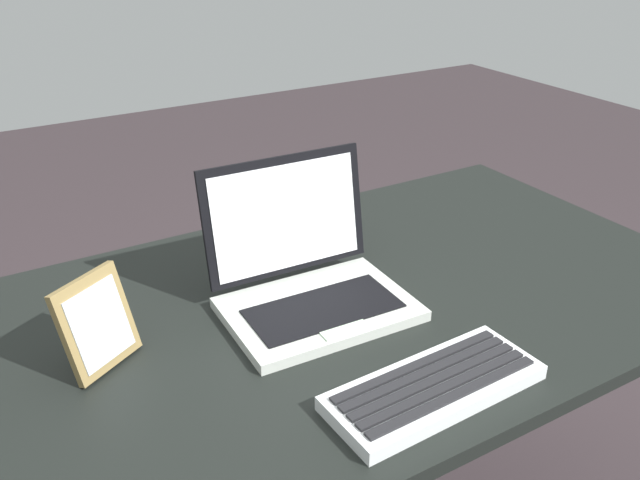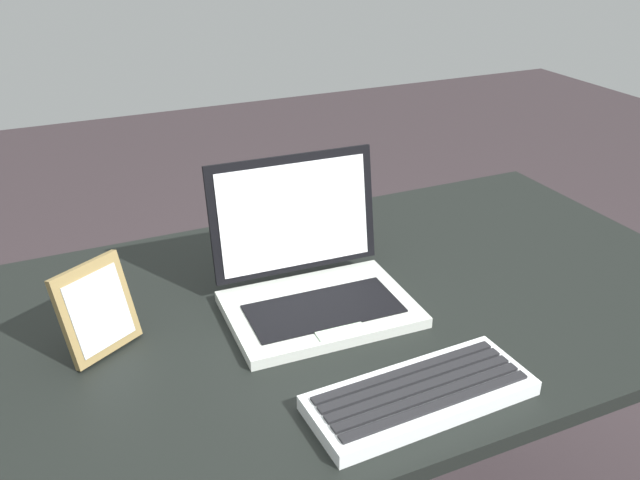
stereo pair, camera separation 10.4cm
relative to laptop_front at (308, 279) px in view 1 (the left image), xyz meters
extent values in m
cube|color=black|center=(0.05, -0.02, -0.06)|extent=(1.36, 0.77, 0.02)
cylinder|color=black|center=(0.67, 0.31, -0.44)|extent=(0.06, 0.06, 0.73)
cube|color=beige|center=(0.00, -0.04, -0.04)|extent=(0.31, 0.23, 0.02)
cube|color=black|center=(0.00, -0.05, -0.03)|extent=(0.26, 0.13, 0.00)
cube|color=#B7D2B4|center=(0.00, -0.12, -0.03)|extent=(0.08, 0.04, 0.00)
cube|color=black|center=(0.00, 0.08, 0.09)|extent=(0.30, 0.06, 0.21)
cube|color=white|center=(0.00, 0.08, 0.08)|extent=(0.27, 0.04, 0.18)
cube|color=yellow|center=(0.00, 0.08, 0.06)|extent=(0.25, 0.01, 0.01)
cube|color=silver|center=(0.03, -0.30, -0.04)|extent=(0.32, 0.14, 0.02)
cube|color=black|center=(0.04, -0.34, -0.02)|extent=(0.29, 0.03, 0.00)
cube|color=black|center=(0.03, -0.32, -0.02)|extent=(0.29, 0.03, 0.00)
cube|color=black|center=(0.03, -0.30, -0.02)|extent=(0.29, 0.03, 0.00)
cube|color=black|center=(0.03, -0.28, -0.02)|extent=(0.29, 0.03, 0.00)
cube|color=black|center=(0.03, -0.26, -0.02)|extent=(0.29, 0.03, 0.00)
cube|color=olive|center=(-0.35, 0.01, 0.03)|extent=(0.13, 0.10, 0.14)
cube|color=#B1BBC8|center=(-0.34, 0.00, 0.03)|extent=(0.10, 0.07, 0.11)
cube|color=olive|center=(-0.36, 0.03, -0.03)|extent=(0.02, 0.02, 0.03)
camera|label=1|loc=(-0.48, -0.86, 0.57)|focal=37.77mm
camera|label=2|loc=(-0.39, -0.91, 0.57)|focal=37.77mm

